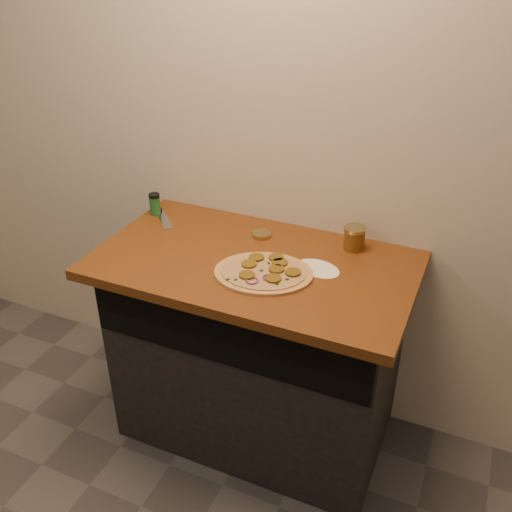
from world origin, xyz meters
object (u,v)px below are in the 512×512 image
at_px(chefs_knife, 160,212).
at_px(salsa_jar, 354,238).
at_px(pizza, 264,272).
at_px(spice_shaker, 155,204).

bearing_deg(chefs_knife, salsa_jar, 2.31).
bearing_deg(pizza, spice_shaker, 157.04).
distance_m(chefs_knife, spice_shaker, 0.05).
distance_m(pizza, spice_shaker, 0.68).
height_order(chefs_knife, salsa_jar, salsa_jar).
xyz_separation_m(pizza, spice_shaker, (-0.62, 0.26, 0.04)).
bearing_deg(chefs_knife, spice_shaker, -133.09).
relative_size(chefs_knife, spice_shaker, 2.34).
xyz_separation_m(salsa_jar, spice_shaker, (-0.87, -0.05, 0.00)).
height_order(pizza, salsa_jar, salsa_jar).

